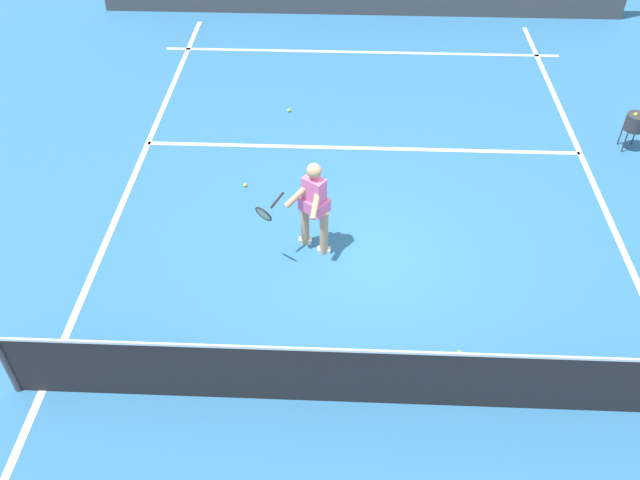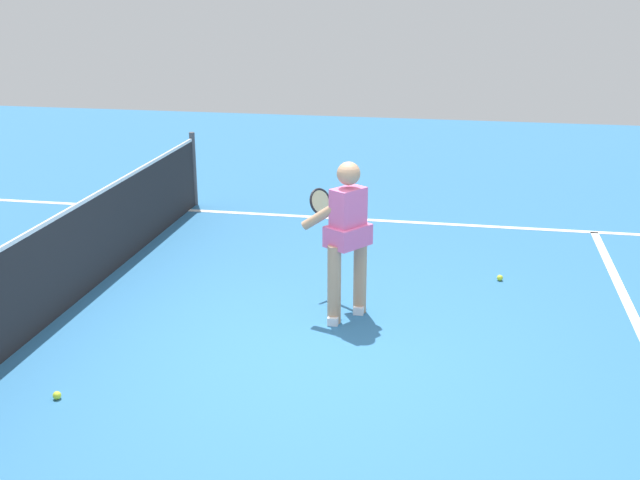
{
  "view_description": "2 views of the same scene",
  "coord_description": "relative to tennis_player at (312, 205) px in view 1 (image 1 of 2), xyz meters",
  "views": [
    {
      "loc": [
        0.34,
        7.35,
        6.86
      ],
      "look_at": [
        0.61,
        0.77,
        1.04
      ],
      "focal_mm": 37.39,
      "sensor_mm": 36.0,
      "label": 1
    },
    {
      "loc": [
        -6.23,
        -1.26,
        3.16
      ],
      "look_at": [
        0.5,
        -0.0,
        0.86
      ],
      "focal_mm": 44.09,
      "sensor_mm": 36.0,
      "label": 2
    }
  ],
  "objects": [
    {
      "name": "sideline_right_marking",
      "position": [
        3.22,
        0.21,
        -0.84
      ],
      "size": [
        0.1,
        16.85,
        0.01
      ],
      "primitive_type": "cube",
      "color": "white",
      "rests_on": "ground"
    },
    {
      "name": "tennis_ball_mid",
      "position": [
        -2.01,
        1.99,
        -0.81
      ],
      "size": [
        0.07,
        0.07,
        0.07
      ],
      "primitive_type": "sphere",
      "color": "#D1E533",
      "rests_on": "ground"
    },
    {
      "name": "ground_plane",
      "position": [
        -0.76,
        0.21,
        -0.85
      ],
      "size": [
        24.5,
        24.5,
        0.0
      ],
      "primitive_type": "plane",
      "color": "teal"
    },
    {
      "name": "tennis_ball_far",
      "position": [
        1.24,
        -1.52,
        -0.81
      ],
      "size": [
        0.07,
        0.07,
        0.07
      ],
      "primitive_type": "sphere",
      "color": "#D1E533",
      "rests_on": "ground"
    },
    {
      "name": "tennis_ball_near",
      "position": [
        0.68,
        -4.02,
        -0.81
      ],
      "size": [
        0.07,
        0.07,
        0.07
      ],
      "primitive_type": "sphere",
      "color": "#D1E533",
      "rests_on": "ground"
    },
    {
      "name": "service_line_marking",
      "position": [
        -0.76,
        -2.78,
        -0.84
      ],
      "size": [
        7.97,
        0.1,
        0.01
      ],
      "primitive_type": "cube",
      "color": "white",
      "rests_on": "ground"
    },
    {
      "name": "court_net",
      "position": [
        -0.76,
        2.77,
        -0.35
      ],
      "size": [
        8.65,
        0.08,
        1.07
      ],
      "color": "#4C4C51",
      "rests_on": "ground"
    },
    {
      "name": "baseline_marking",
      "position": [
        -0.76,
        -6.72,
        -0.84
      ],
      "size": [
        8.97,
        0.1,
        0.01
      ],
      "primitive_type": "cube",
      "color": "white",
      "rests_on": "ground"
    },
    {
      "name": "sideline_left_marking",
      "position": [
        -4.75,
        0.21,
        -0.84
      ],
      "size": [
        0.1,
        16.85,
        0.01
      ],
      "primitive_type": "cube",
      "color": "white",
      "rests_on": "ground"
    },
    {
      "name": "ball_hopper",
      "position": [
        -5.64,
        -3.0,
        -0.3
      ],
      "size": [
        0.36,
        0.36,
        0.74
      ],
      "color": "#333338",
      "rests_on": "ground"
    },
    {
      "name": "tennis_player",
      "position": [
        0.0,
        0.0,
        0.0
      ],
      "size": [
        1.09,
        0.75,
        1.55
      ],
      "color": "tan",
      "rests_on": "ground"
    }
  ]
}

